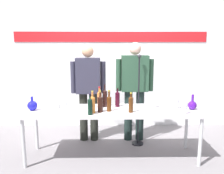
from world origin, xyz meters
name	(u,v)px	position (x,y,z in m)	size (l,w,h in m)	color
ground_plane	(112,157)	(0.00, 0.00, 0.00)	(10.00, 10.00, 0.00)	slate
back_wall	(111,54)	(0.00, 1.46, 1.50)	(5.45, 0.11, 3.00)	white
display_table	(112,113)	(0.00, 0.00, 0.69)	(2.56, 0.68, 0.75)	silver
decanter_blue_left	(32,105)	(-1.16, -0.02, 0.82)	(0.14, 0.14, 0.20)	#1919B6
decanter_blue_right	(192,105)	(1.18, -0.02, 0.82)	(0.13, 0.13, 0.23)	#45128F
presenter_left	(88,87)	(-0.40, 0.66, 0.96)	(0.60, 0.22, 1.68)	black
presenter_right	(135,85)	(0.40, 0.66, 1.00)	(0.65, 0.22, 1.72)	black
wine_bottle_0	(93,104)	(-0.28, -0.15, 0.88)	(0.07, 0.07, 0.31)	orange
wine_bottle_1	(100,103)	(-0.17, -0.11, 0.87)	(0.08, 0.08, 0.31)	black
wine_bottle_2	(109,103)	(-0.05, -0.08, 0.87)	(0.06, 0.06, 0.31)	#4B240B
wine_bottle_3	(131,104)	(0.26, -0.14, 0.87)	(0.07, 0.07, 0.29)	#48240D
wine_bottle_4	(99,99)	(-0.19, 0.11, 0.88)	(0.07, 0.07, 0.32)	#CE672A
wine_bottle_5	(90,106)	(-0.30, -0.25, 0.87)	(0.07, 0.07, 0.29)	black
wine_bottle_6	(105,98)	(-0.11, 0.17, 0.89)	(0.07, 0.07, 0.34)	black
wine_bottle_7	(117,99)	(0.08, 0.17, 0.87)	(0.07, 0.07, 0.29)	#320815
wine_glass_left_0	(58,107)	(-0.74, -0.21, 0.84)	(0.06, 0.06, 0.14)	white
wine_glass_left_1	(62,100)	(-0.78, 0.22, 0.84)	(0.06, 0.06, 0.14)	white
wine_glass_left_2	(65,104)	(-0.67, -0.06, 0.85)	(0.06, 0.06, 0.15)	white
wine_glass_right_0	(185,106)	(0.99, -0.24, 0.86)	(0.06, 0.06, 0.16)	white
wine_glass_right_1	(154,101)	(0.64, 0.10, 0.85)	(0.07, 0.07, 0.15)	white
wine_glass_right_2	(177,101)	(0.96, 0.04, 0.86)	(0.06, 0.06, 0.16)	white
microphone_stand	(138,115)	(0.45, 0.46, 0.51)	(0.20, 0.20, 1.53)	black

